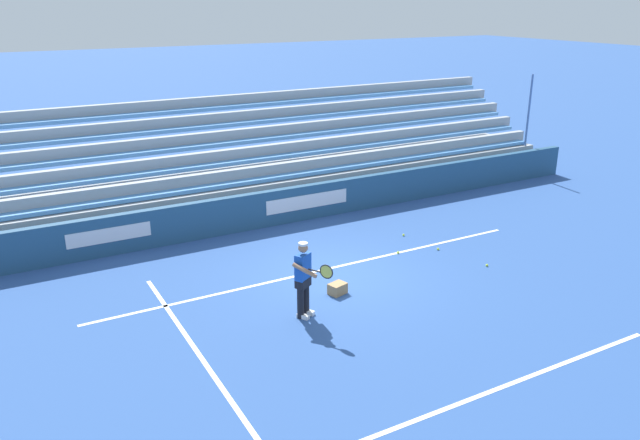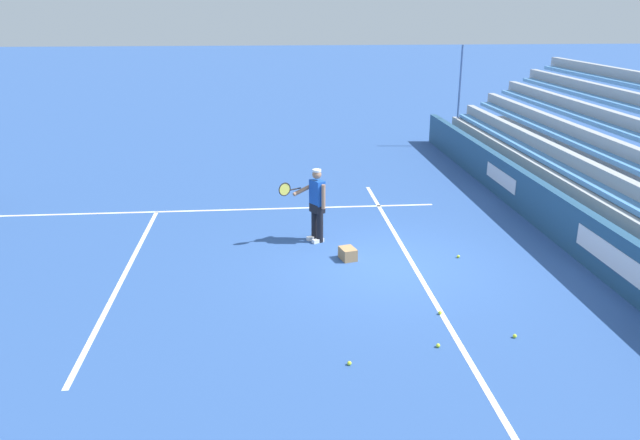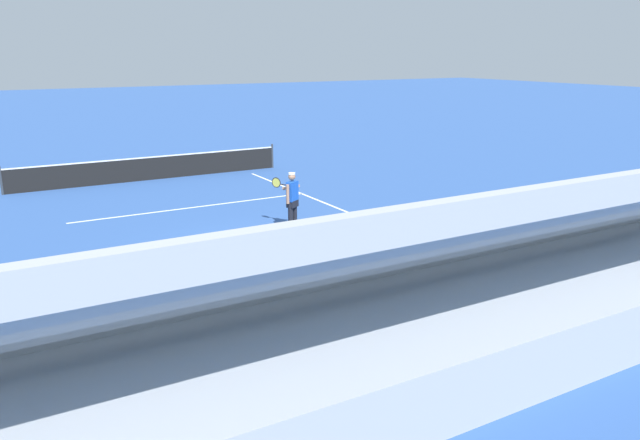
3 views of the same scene
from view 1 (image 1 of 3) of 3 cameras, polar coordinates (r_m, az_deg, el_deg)
The scene contains 13 objects.
ground_plane at distance 15.60m, azimuth 1.27°, elevation -5.23°, with size 160.00×160.00×0.00m, color #2D5193.
court_baseline_white at distance 15.99m, azimuth 0.37°, elevation -4.56°, with size 12.00×0.10×0.01m, color white.
court_sideline_white at distance 10.94m, azimuth -7.20°, elevation -17.35°, with size 0.10×12.00×0.01m, color white.
court_service_line_white at distance 11.80m, azimuth 15.32°, elevation -14.89°, with size 8.22×0.10×0.01m, color white.
back_wall_sponsor_board at distance 18.88m, azimuth -5.15°, elevation 0.99°, with size 25.04×0.25×1.10m.
bleacher_stand at distance 21.13m, azimuth -8.08°, elevation 3.60°, with size 23.79×4.00×3.85m.
tennis_player at distance 13.39m, azimuth -1.48°, elevation -5.39°, with size 0.55×1.07×1.71m.
ball_box_cardboard at distance 14.71m, azimuth 1.61°, elevation -6.29°, with size 0.40×0.30×0.26m, color #A87F51.
tennis_ball_on_baseline at distance 17.50m, azimuth 10.74°, elevation -2.62°, with size 0.07×0.07×0.07m, color #CCE533.
tennis_ball_midcourt at distance 16.74m, azimuth 15.02°, elevation -4.02°, with size 0.07×0.07×0.07m, color #CCE533.
tennis_ball_near_player at distance 18.37m, azimuth 7.64°, elevation -1.36°, with size 0.07×0.07×0.07m, color #CCE533.
tennis_ball_far_left at distance 16.74m, azimuth -2.22°, elevation -3.33°, with size 0.07×0.07×0.07m, color #CCE533.
tennis_ball_stray_back at distance 17.10m, azimuth 7.15°, elevation -2.96°, with size 0.07×0.07×0.07m, color #CCE533.
Camera 1 is at (7.17, 12.21, 6.55)m, focal length 35.00 mm.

